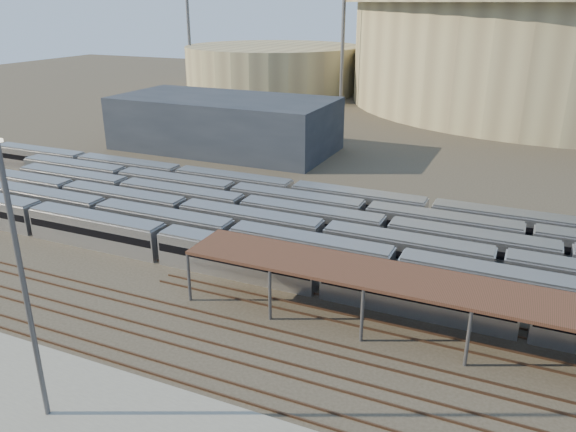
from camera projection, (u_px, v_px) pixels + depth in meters
The scene contains 12 objects.
ground at pixel (258, 325), 50.18m from camera, with size 420.00×420.00×0.00m, color #383026.
apron at pixel (98, 413), 39.24m from camera, with size 50.00×9.00×0.20m, color gray.
subway_trains at pixel (345, 236), 64.59m from camera, with size 130.68×23.90×3.60m.
inspection_shed at pixel (533, 306), 43.47m from camera, with size 60.30×6.00×5.30m.
empty_tracks at pixel (231, 354), 45.88m from camera, with size 170.00×9.62×0.18m.
stadium at pixel (568, 43), 154.30m from camera, with size 124.00×124.00×32.50m.
secondary_arena at pixel (274, 68), 181.40m from camera, with size 56.00×56.00×14.00m, color tan.
service_building at pixel (225, 123), 108.62m from camera, with size 42.00×20.00×10.00m, color #1E232D.
floodlight_0 at pixel (343, 28), 148.07m from camera, with size 4.00×1.00×38.40m.
floodlight_1 at pixel (188, 23), 177.48m from camera, with size 4.00×1.00×38.40m.
floodlight_3 at pixel (451, 23), 183.16m from camera, with size 4.00×1.00×38.40m.
yard_light_pole at pixel (24, 288), 35.58m from camera, with size 0.81×0.36×19.51m.
Camera 1 is at (20.07, -38.56, 27.02)m, focal length 35.00 mm.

